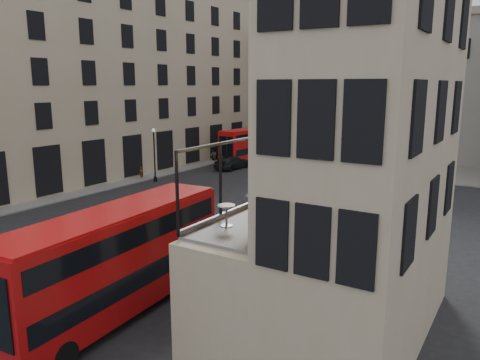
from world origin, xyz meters
The scene contains 31 objects.
ground centered at (0.00, 0.00, 0.00)m, with size 140.00×140.00×0.00m, color black.
host_building_main centered at (9.95, 0.00, 7.79)m, with size 7.26×11.40×15.10m.
host_frontage centered at (6.50, 0.00, 2.25)m, with size 3.00×11.00×4.50m, color #BFAA8F.
cafe_floor centered at (6.50, 0.00, 4.55)m, with size 3.00×10.00×0.10m, color slate.
building_left centered at (-26.96, 20.00, 11.38)m, with size 14.60×50.60×22.00m.
gateway centered at (-5.00, 47.99, 9.39)m, with size 35.00×10.60×18.00m.
pavement_far centered at (-6.00, 38.00, 0.06)m, with size 40.00×12.00×0.12m, color slate.
pavement_left centered at (-22.00, 12.00, 0.06)m, with size 8.00×48.00×0.12m, color slate.
traffic_light_near centered at (-1.00, 12.00, 2.42)m, with size 0.16×0.20×3.80m.
traffic_light_far centered at (-15.00, 28.00, 2.42)m, with size 0.16×0.20×3.80m.
street_lamp_a centered at (-17.00, 18.00, 2.39)m, with size 0.36×0.36×5.33m.
street_lamp_b centered at (-6.00, 34.00, 2.39)m, with size 0.36×0.36×5.33m.
bus_near centered at (0.50, -3.60, 2.55)m, with size 3.29×11.50×4.54m.
bus_far centered at (-14.94, 33.67, 2.39)m, with size 3.18×10.81×4.26m.
car_a centered at (-4.28, 16.87, 0.69)m, with size 1.62×4.03×1.37m, color #9A9BA1.
car_b centered at (-0.27, 27.97, 0.65)m, with size 1.37×3.93×1.30m, color maroon.
car_c centered at (-14.36, 28.17, 0.76)m, with size 2.12×5.22×1.51m, color black.
bicycle centered at (-7.10, 10.97, 0.44)m, with size 0.58×1.66×0.87m, color gray.
cyclist centered at (-0.96, 12.62, 0.89)m, with size 0.65×0.43×1.78m, color #FDFF1A.
pedestrian_a centered at (-19.00, 31.03, 0.84)m, with size 0.82×0.64×1.69m, color gray.
pedestrian_b centered at (-10.88, 37.99, 0.94)m, with size 1.21×0.70×1.88m, color gray.
pedestrian_c centered at (-2.37, 34.93, 0.85)m, with size 1.00×0.42×1.71m, color gray.
pedestrian_d centered at (4.52, 30.48, 0.88)m, with size 0.86×0.56×1.77m, color gray.
pedestrian_e centered at (-19.00, 18.09, 0.77)m, with size 0.56×0.37×1.54m, color gray.
cafe_table_near centered at (5.70, -3.16, 5.12)m, with size 0.63×0.63×0.78m.
cafe_table_mid centered at (5.40, -0.19, 5.10)m, with size 0.60×0.60×0.75m.
cafe_table_far centered at (5.62, 2.84, 5.16)m, with size 0.68×0.68×0.85m.
cafe_chair_a centered at (7.58, -4.19, 4.87)m, with size 0.53×0.53×0.88m.
cafe_chair_b centered at (7.35, -1.27, 4.87)m, with size 0.46×0.46×0.90m.
cafe_chair_c centered at (7.55, 0.30, 4.89)m, with size 0.51×0.51×0.97m.
cafe_chair_d centered at (7.55, 2.83, 4.87)m, with size 0.50×0.50×0.89m.
Camera 1 is at (14.62, -16.52, 9.57)m, focal length 35.00 mm.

